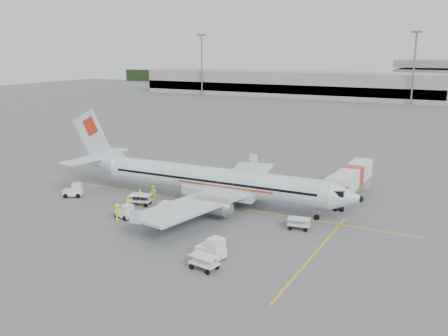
{
  "coord_description": "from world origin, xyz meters",
  "views": [
    {
      "loc": [
        25.45,
        -46.7,
        16.95
      ],
      "look_at": [
        0.0,
        2.0,
        3.8
      ],
      "focal_mm": 40.0,
      "sensor_mm": 36.0,
      "label": 1
    }
  ],
  "objects": [
    {
      "name": "treeline",
      "position": [
        0.0,
        175.0,
        3.0
      ],
      "size": [
        300.0,
        3.0,
        6.0
      ],
      "primitive_type": null,
      "color": "black",
      "rests_on": "ground"
    },
    {
      "name": "jet_bridge",
      "position": [
        12.85,
        9.4,
        1.91
      ],
      "size": [
        3.0,
        14.6,
        3.82
      ],
      "primitive_type": null,
      "rotation": [
        0.0,
        0.0,
        -0.02
      ],
      "color": "silver",
      "rests_on": "ground"
    },
    {
      "name": "stripe_lead",
      "position": [
        0.0,
        0.0,
        0.01
      ],
      "size": [
        44.0,
        0.2,
        0.01
      ],
      "primitive_type": "cube",
      "color": "yellow",
      "rests_on": "ground"
    },
    {
      "name": "crew_d",
      "position": [
        -7.79,
        -3.43,
        0.82
      ],
      "size": [
        1.02,
        0.89,
        1.65
      ],
      "primitive_type": "imported",
      "rotation": [
        0.0,
        0.0,
        3.76
      ],
      "color": "#A7ED0F",
      "rests_on": "ground"
    },
    {
      "name": "cart_loaded_b",
      "position": [
        -7.31,
        -4.01,
        0.62
      ],
      "size": [
        2.65,
        1.97,
        1.23
      ],
      "primitive_type": null,
      "rotation": [
        0.0,
        0.0,
        0.26
      ],
      "color": "silver",
      "rests_on": "ground"
    },
    {
      "name": "cone_port",
      "position": [
        3.83,
        16.88,
        0.3
      ],
      "size": [
        0.37,
        0.37,
        0.61
      ],
      "primitive_type": "cone",
      "color": "orange",
      "rests_on": "ground"
    },
    {
      "name": "cart_empty_b",
      "position": [
        10.83,
        -3.11,
        0.56
      ],
      "size": [
        2.3,
        1.58,
        1.11
      ],
      "primitive_type": null,
      "rotation": [
        0.0,
        0.0,
        0.16
      ],
      "color": "silver",
      "rests_on": "ground"
    },
    {
      "name": "terminal_west",
      "position": [
        -40.0,
        130.0,
        4.5
      ],
      "size": [
        110.0,
        22.0,
        9.0
      ],
      "primitive_type": null,
      "color": "gray",
      "rests_on": "ground"
    },
    {
      "name": "mast_center",
      "position": [
        5.0,
        118.0,
        11.0
      ],
      "size": [
        3.2,
        1.2,
        22.0
      ],
      "primitive_type": null,
      "color": "slate",
      "rests_on": "ground"
    },
    {
      "name": "ground",
      "position": [
        0.0,
        0.0,
        0.0
      ],
      "size": [
        360.0,
        360.0,
        0.0
      ],
      "primitive_type": "plane",
      "color": "#56595B"
    },
    {
      "name": "stripe_cross",
      "position": [
        14.0,
        -8.0,
        0.01
      ],
      "size": [
        0.2,
        20.0,
        0.01
      ],
      "primitive_type": "cube",
      "color": "yellow",
      "rests_on": "ground"
    },
    {
      "name": "tug_aft",
      "position": [
        -16.36,
        -5.04,
        0.83
      ],
      "size": [
        2.46,
        2.09,
        1.65
      ],
      "primitive_type": null,
      "rotation": [
        0.0,
        0.0,
        0.49
      ],
      "color": "silver",
      "rests_on": "ground"
    },
    {
      "name": "tug_mid",
      "position": [
        -6.14,
        -8.25,
        0.76
      ],
      "size": [
        2.18,
        1.56,
        1.52
      ],
      "primitive_type": null,
      "rotation": [
        0.0,
        0.0,
        -0.24
      ],
      "color": "silver",
      "rests_on": "ground"
    },
    {
      "name": "tug_fore",
      "position": [
        6.61,
        -13.06,
        0.94
      ],
      "size": [
        2.63,
        1.78,
        1.87
      ],
      "primitive_type": null,
      "rotation": [
        0.0,
        0.0,
        -0.17
      ],
      "color": "silver",
      "rests_on": "ground"
    },
    {
      "name": "aircraft",
      "position": [
        -0.18,
        -0.02,
        4.78
      ],
      "size": [
        35.26,
        27.91,
        9.57
      ],
      "primitive_type": null,
      "rotation": [
        0.0,
        0.0,
        0.02
      ],
      "color": "silver",
      "rests_on": "ground"
    },
    {
      "name": "cart_loaded_a",
      "position": [
        -2.48,
        -5.13,
        0.65
      ],
      "size": [
        2.7,
        1.88,
        1.3
      ],
      "primitive_type": null,
      "rotation": [
        0.0,
        0.0,
        0.17
      ],
      "color": "silver",
      "rests_on": "ground"
    },
    {
      "name": "mast_west",
      "position": [
        -70.0,
        118.0,
        11.0
      ],
      "size": [
        3.2,
        1.2,
        22.0
      ],
      "primitive_type": null,
      "color": "slate",
      "rests_on": "ground"
    },
    {
      "name": "cone_stbd",
      "position": [
        6.32,
        -13.85,
        0.36
      ],
      "size": [
        0.44,
        0.44,
        0.71
      ],
      "primitive_type": "cone",
      "color": "orange",
      "rests_on": "ground"
    },
    {
      "name": "crew_c",
      "position": [
        -6.37,
        -9.15,
        0.88
      ],
      "size": [
        1.09,
        1.31,
        1.76
      ],
      "primitive_type": "imported",
      "rotation": [
        0.0,
        0.0,
        2.03
      ],
      "color": "#A7ED0F",
      "rests_on": "ground"
    },
    {
      "name": "cone_nose",
      "position": [
        16.3,
        1.95,
        0.28
      ],
      "size": [
        0.34,
        0.34,
        0.56
      ],
      "primitive_type": "cone",
      "color": "orange",
      "rests_on": "ground"
    },
    {
      "name": "belt_loader",
      "position": [
        -2.77,
        -8.06,
        1.3
      ],
      "size": [
        4.86,
        1.96,
        2.6
      ],
      "primitive_type": null,
      "rotation": [
        0.0,
        0.0,
        -0.03
      ],
      "color": "silver",
      "rests_on": "ground"
    },
    {
      "name": "crew_a",
      "position": [
        -6.93,
        -6.66,
        0.9
      ],
      "size": [
        0.72,
        0.54,
        1.81
      ],
      "primitive_type": "imported",
      "rotation": [
        0.0,
        0.0,
        0.17
      ],
      "color": "#A7ED0F",
      "rests_on": "ground"
    },
    {
      "name": "cart_empty_a",
      "position": [
        7.21,
        -15.17,
        0.6
      ],
      "size": [
        2.49,
        1.72,
        1.2
      ],
      "primitive_type": null,
      "rotation": [
        0.0,
        0.0,
        -0.16
      ],
      "color": "silver",
      "rests_on": "ground"
    },
    {
      "name": "crew_b",
      "position": [
        -7.41,
        -1.5,
        0.81
      ],
      "size": [
        1.0,
        0.96,
        1.63
      ],
      "primitive_type": "imported",
      "rotation": [
        0.0,
        0.0,
        -0.62
      ],
      "color": "#A7ED0F",
      "rests_on": "ground"
    }
  ]
}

